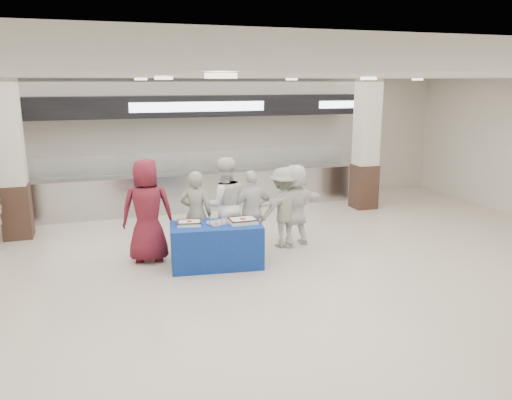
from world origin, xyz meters
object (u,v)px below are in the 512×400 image
object	(u,v)px
civilian_white	(295,205)
soldier_b	(283,207)
sheet_cake_left	(189,223)
civilian_maroon	(147,211)
display_table	(216,245)
chef_tall	(225,205)
cupcake_tray	(219,222)
sheet_cake_right	(243,220)
soldier_a	(196,214)
chef_short	(252,211)

from	to	relation	value
civilian_white	soldier_b	bearing A→B (deg)	-15.88
sheet_cake_left	civilian_maroon	world-z (taller)	civilian_maroon
display_table	chef_tall	world-z (taller)	chef_tall
cupcake_tray	sheet_cake_right	bearing A→B (deg)	-11.14
soldier_a	chef_short	size ratio (longest dim) A/B	1.03
sheet_cake_left	civilian_white	distance (m)	2.23
chef_short	soldier_a	bearing A→B (deg)	-11.14
display_table	soldier_b	bearing A→B (deg)	30.73
sheet_cake_right	civilian_maroon	size ratio (longest dim) A/B	0.25
sheet_cake_left	sheet_cake_right	bearing A→B (deg)	-9.95
sheet_cake_right	chef_short	bearing A→B (deg)	60.87
cupcake_tray	soldier_b	bearing A→B (deg)	23.75
display_table	soldier_b	xyz separation A→B (m)	(1.48, 0.64, 0.40)
sheet_cake_left	chef_short	bearing A→B (deg)	22.96
sheet_cake_left	soldier_a	xyz separation A→B (m)	(0.23, 0.55, -0.00)
soldier_a	civilian_white	size ratio (longest dim) A/B	0.98
soldier_a	civilian_white	world-z (taller)	civilian_white
sheet_cake_right	civilian_maroon	world-z (taller)	civilian_maroon
cupcake_tray	chef_short	xyz separation A→B (m)	(0.79, 0.63, -0.01)
soldier_a	civilian_white	bearing A→B (deg)	-156.43
display_table	sheet_cake_left	size ratio (longest dim) A/B	3.44
cupcake_tray	sheet_cake_left	bearing A→B (deg)	171.00
sheet_cake_right	soldier_b	size ratio (longest dim) A/B	0.30
display_table	chef_tall	bearing A→B (deg)	72.00
cupcake_tray	chef_short	size ratio (longest dim) A/B	0.27
chef_short	soldier_b	size ratio (longest dim) A/B	0.99
display_table	civilian_white	distance (m)	1.89
sheet_cake_left	soldier_a	size ratio (longest dim) A/B	0.29
chef_tall	cupcake_tray	bearing A→B (deg)	69.63
sheet_cake_left	display_table	bearing A→B (deg)	-11.90
sheet_cake_right	soldier_a	xyz separation A→B (m)	(-0.67, 0.71, -0.01)
sheet_cake_left	sheet_cake_right	xyz separation A→B (m)	(0.90, -0.16, 0.01)
sheet_cake_left	soldier_b	bearing A→B (deg)	15.90
civilian_maroon	soldier_b	size ratio (longest dim) A/B	1.19
soldier_a	chef_short	bearing A→B (deg)	-156.43
display_table	cupcake_tray	xyz separation A→B (m)	(0.06, 0.01, 0.40)
sheet_cake_right	soldier_a	bearing A→B (deg)	133.60
soldier_b	civilian_white	xyz separation A→B (m)	(0.24, 0.00, 0.03)
sheet_cake_right	civilian_white	xyz separation A→B (m)	(1.26, 0.71, 0.00)
display_table	civilian_white	bearing A→B (deg)	27.76
display_table	soldier_a	size ratio (longest dim) A/B	0.98
sheet_cake_left	chef_tall	world-z (taller)	chef_tall
sheet_cake_right	chef_tall	size ratio (longest dim) A/B	0.26
sheet_cake_left	chef_tall	distance (m)	1.01
soldier_b	civilian_white	size ratio (longest dim) A/B	0.96
sheet_cake_right	cupcake_tray	size ratio (longest dim) A/B	1.13
sheet_cake_right	chef_tall	bearing A→B (deg)	98.39
chef_tall	sheet_cake_left	bearing A→B (deg)	40.38
sheet_cake_left	chef_short	size ratio (longest dim) A/B	0.29
civilian_maroon	civilian_white	xyz separation A→B (m)	(2.80, 0.00, -0.12)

